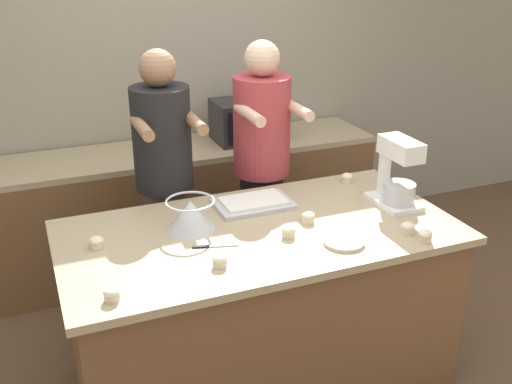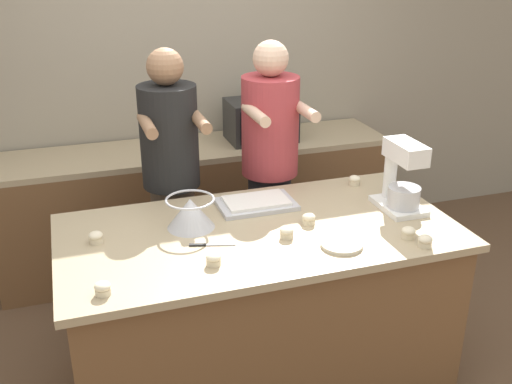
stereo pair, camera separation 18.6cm
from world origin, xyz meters
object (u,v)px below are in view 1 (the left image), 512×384
baking_tray (253,203)px  cupcake_5 (220,260)px  person_left (165,189)px  microwave_oven (247,120)px  mixing_bowl (191,214)px  person_right (262,174)px  cupcake_0 (96,242)px  cupcake_3 (289,231)px  cupcake_7 (408,228)px  stand_mixer (397,177)px  cupcake_4 (308,217)px  knife (212,246)px  cupcake_1 (112,294)px  cupcake_2 (347,178)px  small_plate (344,242)px  cupcake_6 (425,236)px

baking_tray → cupcake_5: 0.66m
person_left → microwave_oven: bearing=41.8°
mixing_bowl → person_right: bearing=43.1°
microwave_oven → cupcake_0: bearing=-134.0°
baking_tray → cupcake_5: size_ratio=6.14×
cupcake_3 → cupcake_7: same height
stand_mixer → cupcake_7: size_ratio=5.62×
cupcake_0 → cupcake_4: (1.04, -0.13, 0.00)m
person_left → microwave_oven: (0.79, 0.71, 0.14)m
baking_tray → knife: bearing=-134.5°
person_left → cupcake_1: (-0.49, -1.08, 0.04)m
baking_tray → cupcake_3: cupcake_3 is taller
person_right → baking_tray: person_right is taller
cupcake_0 → cupcake_3: size_ratio=1.00×
cupcake_2 → person_left: bearing=161.7°
microwave_oven → baking_tray: bearing=-109.8°
stand_mixer → cupcake_2: size_ratio=5.62×
cupcake_0 → cupcake_1: bearing=-91.1°
stand_mixer → cupcake_0: (-1.57, 0.11, -0.14)m
cupcake_0 → cupcake_4: 1.05m
person_right → cupcake_3: person_right is taller
microwave_oven → cupcake_3: size_ratio=7.11×
stand_mixer → microwave_oven: size_ratio=0.79×
knife → person_left: bearing=91.7°
cupcake_0 → cupcake_2: same height
knife → cupcake_2: (1.00, 0.47, 0.03)m
stand_mixer → microwave_oven: bearing=101.8°
person_left → cupcake_4: size_ratio=25.40×
stand_mixer → cupcake_4: stand_mixer is taller
person_left → cupcake_0: size_ratio=25.40×
cupcake_1 → cupcake_4: size_ratio=1.00×
mixing_bowl → cupcake_3: mixing_bowl is taller
person_left → baking_tray: person_left is taller
cupcake_2 → mixing_bowl: bearing=-166.4°
cupcake_3 → cupcake_1: bearing=-165.1°
small_plate → cupcake_6: cupcake_6 is taller
person_right → cupcake_6: bearing=-71.9°
person_left → microwave_oven: size_ratio=3.57×
baking_tray → cupcake_2: bearing=9.6°
person_left → microwave_oven: 1.07m
person_left → knife: (0.02, -0.81, 0.01)m
cupcake_0 → small_plate: bearing=-19.9°
baking_tray → cupcake_0: size_ratio=6.14×
cupcake_4 → cupcake_7: size_ratio=1.00×
stand_mixer → cupcake_7: stand_mixer is taller
cupcake_1 → baking_tray: bearing=36.3°
microwave_oven → knife: 1.71m
person_right → mixing_bowl: (-0.63, -0.59, 0.09)m
stand_mixer → mixing_bowl: stand_mixer is taller
knife → cupcake_4: 0.54m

